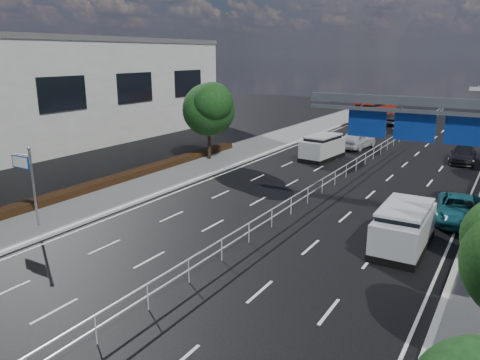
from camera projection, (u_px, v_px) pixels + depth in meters
The scene contains 17 objects.
ground at pixel (201, 275), 19.39m from camera, with size 160.00×160.00×0.00m, color black.
sidewalk_near at pixel (26, 223), 25.10m from camera, with size 5.00×140.00×0.14m, color slate.
kerb_near at pixel (57, 232), 23.86m from camera, with size 0.25×140.00×0.15m, color silver.
kerb_far at pixel (430, 339), 14.89m from camera, with size 0.25×140.00×0.15m, color silver.
median_fence at pixel (363, 160), 37.87m from camera, with size 0.05×85.00×1.02m.
hedge_near at pixel (78, 191), 30.06m from camera, with size 1.00×36.00×0.44m, color black.
toilet_sign at pixel (26, 173), 24.08m from camera, with size 1.62×0.18×4.34m.
overhead_gantry at pixel (430, 123), 22.89m from camera, with size 10.24×0.38×7.45m.
near_building at pixel (64, 93), 47.91m from camera, with size 12.00×38.00×10.00m, color beige.
near_tree_back at pixel (209, 106), 39.00m from camera, with size 4.84×4.51×6.69m.
white_minivan at pixel (322, 147), 40.47m from camera, with size 2.60×5.06×2.11m.
red_bus at pixel (373, 112), 60.47m from camera, with size 3.29×10.23×3.00m.
near_car_silver at pixel (357, 139), 45.16m from camera, with size 2.03×5.06×1.72m, color silver.
near_car_dark at pixel (396, 120), 59.72m from camera, with size 1.57×4.49×1.48m, color black.
silver_minivan at pixel (404, 227), 21.84m from camera, with size 2.16×5.02×2.08m.
parked_car_teal at pixel (459, 209), 25.44m from camera, with size 2.27×4.93×1.37m, color #175A67.
parked_car_dark at pixel (463, 154), 39.31m from camera, with size 1.92×4.72×1.37m, color black.
Camera 1 is at (10.53, -14.32, 8.86)m, focal length 35.00 mm.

